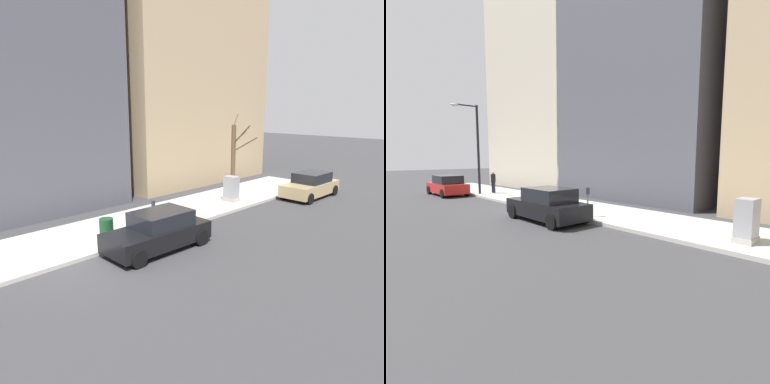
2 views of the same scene
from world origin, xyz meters
TOP-DOWN VIEW (x-y plane):
  - ground_plane at (0.00, 0.00)m, footprint 120.00×120.00m
  - sidewalk at (2.00, 0.00)m, footprint 4.00×36.00m
  - parked_car_tan at (-1.18, -14.54)m, footprint 1.96×4.22m
  - parked_car_black at (-1.09, -2.48)m, footprint 1.99×4.23m
  - parking_meter at (0.45, -3.51)m, footprint 0.14×0.10m
  - utility_box at (1.30, -9.96)m, footprint 0.83×0.61m
  - bare_tree at (2.56, -11.74)m, footprint 2.19×1.46m
  - trash_bin at (0.90, -1.42)m, footprint 0.56×0.56m
  - office_tower_left at (11.52, -13.29)m, footprint 12.05×12.05m

SIDE VIEW (x-z plane):
  - ground_plane at x=0.00m, z-range 0.00..0.00m
  - sidewalk at x=2.00m, z-range 0.00..0.15m
  - trash_bin at x=0.90m, z-range 0.15..1.05m
  - parked_car_tan at x=-1.18m, z-range -0.02..1.50m
  - parked_car_black at x=-1.09m, z-range -0.02..1.50m
  - utility_box at x=1.30m, z-range 0.13..1.56m
  - parking_meter at x=0.45m, z-range 0.30..1.65m
  - bare_tree at x=2.56m, z-range 0.00..4.82m
  - office_tower_left at x=11.52m, z-range 0.00..20.74m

